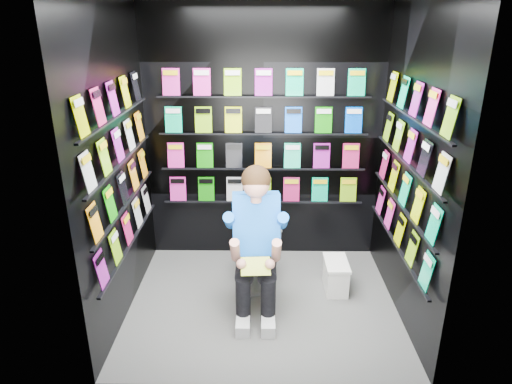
{
  "coord_description": "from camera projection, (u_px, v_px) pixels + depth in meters",
  "views": [
    {
      "loc": [
        -0.02,
        -3.53,
        2.45
      ],
      "look_at": [
        -0.06,
        0.15,
        1.03
      ],
      "focal_mm": 32.0,
      "sensor_mm": 36.0,
      "label": 1
    }
  ],
  "objects": [
    {
      "name": "wall_right",
      "position": [
        411.0,
        169.0,
        3.7
      ],
      "size": [
        0.04,
        2.0,
        2.6
      ],
      "primitive_type": "cube",
      "color": "black",
      "rests_on": "floor"
    },
    {
      "name": "longbox",
      "position": [
        336.0,
        277.0,
        4.35
      ],
      "size": [
        0.2,
        0.36,
        0.27
      ],
      "primitive_type": "cube",
      "rotation": [
        0.0,
        0.0,
        0.0
      ],
      "color": "silver",
      "rests_on": "floor"
    },
    {
      "name": "held_comic",
      "position": [
        256.0,
        266.0,
        3.66
      ],
      "size": [
        0.24,
        0.15,
        0.1
      ],
      "primitive_type": "cube",
      "rotation": [
        -0.96,
        0.0,
        0.05
      ],
      "color": "#2A9617",
      "rests_on": "reader"
    },
    {
      "name": "reader",
      "position": [
        256.0,
        224.0,
        3.91
      ],
      "size": [
        0.59,
        0.83,
        1.47
      ],
      "primitive_type": null,
      "rotation": [
        0.0,
        0.0,
        0.05
      ],
      "color": "blue",
      "rests_on": "toilet"
    },
    {
      "name": "wall_back",
      "position": [
        263.0,
        138.0,
        4.64
      ],
      "size": [
        2.4,
        0.04,
        2.6
      ],
      "primitive_type": "cube",
      "color": "black",
      "rests_on": "floor"
    },
    {
      "name": "comics_back",
      "position": [
        263.0,
        138.0,
        4.61
      ],
      "size": [
        2.1,
        0.06,
        1.37
      ],
      "primitive_type": null,
      "color": "#C51557",
      "rests_on": "wall_back"
    },
    {
      "name": "comics_right",
      "position": [
        408.0,
        168.0,
        3.69
      ],
      "size": [
        0.06,
        1.7,
        1.37
      ],
      "primitive_type": null,
      "color": "#C51557",
      "rests_on": "wall_right"
    },
    {
      "name": "wall_front",
      "position": [
        264.0,
        219.0,
        2.78
      ],
      "size": [
        2.4,
        0.04,
        2.6
      ],
      "primitive_type": "cube",
      "color": "black",
      "rests_on": "floor"
    },
    {
      "name": "comics_left",
      "position": [
        121.0,
        167.0,
        3.72
      ],
      "size": [
        0.06,
        1.7,
        1.37
      ],
      "primitive_type": null,
      "color": "#C51557",
      "rests_on": "wall_left"
    },
    {
      "name": "longbox_lid",
      "position": [
        337.0,
        263.0,
        4.29
      ],
      "size": [
        0.22,
        0.38,
        0.03
      ],
      "primitive_type": "cube",
      "rotation": [
        0.0,
        0.0,
        0.0
      ],
      "color": "silver",
      "rests_on": "longbox"
    },
    {
      "name": "floor",
      "position": [
        263.0,
        303.0,
        4.18
      ],
      "size": [
        2.4,
        2.4,
        0.0
      ],
      "primitive_type": "plane",
      "color": "#5D5D5B",
      "rests_on": "ground"
    },
    {
      "name": "wall_left",
      "position": [
        117.0,
        167.0,
        3.72
      ],
      "size": [
        0.04,
        2.0,
        2.6
      ],
      "primitive_type": "cube",
      "color": "black",
      "rests_on": "floor"
    },
    {
      "name": "toilet",
      "position": [
        257.0,
        247.0,
        4.41
      ],
      "size": [
        0.46,
        0.77,
        0.73
      ],
      "primitive_type": "imported",
      "rotation": [
        0.0,
        0.0,
        3.2
      ],
      "color": "white",
      "rests_on": "floor"
    }
  ]
}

